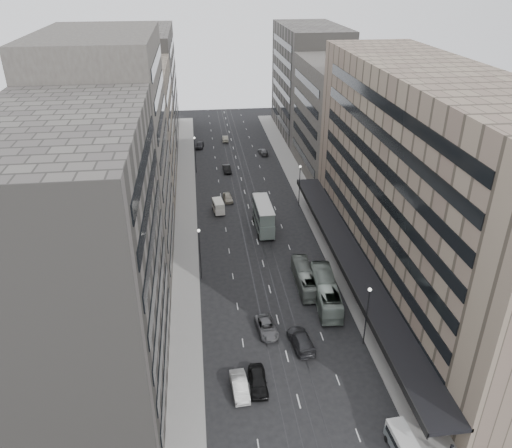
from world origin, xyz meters
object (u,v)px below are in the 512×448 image
panel_van (218,206)px  sedan_0 (258,381)px  sedan_2 (267,327)px  bus_near (326,291)px  sedan_1 (240,386)px  bus_far (305,278)px  double_decker (263,216)px  vw_microbus (403,443)px

panel_van → sedan_0: panel_van is taller
sedan_0 → sedan_2: (2.28, 9.13, -0.14)m
bus_near → sedan_1: bus_near is taller
bus_near → bus_far: bearing=-57.5°
sedan_0 → double_decker: bearing=82.4°
sedan_0 → panel_van: bearing=93.5°
bus_far → sedan_1: bus_far is taller
sedan_1 → sedan_0: bearing=8.7°
sedan_1 → double_decker: bearing=74.3°
bus_near → double_decker: double_decker is taller
double_decker → vw_microbus: (6.93, -46.52, -1.45)m
sedan_0 → sedan_2: size_ratio=0.98×
bus_near → sedan_2: bus_near is taller
bus_far → panel_van: bearing=-65.8°
sedan_1 → bus_near: bearing=44.4°
double_decker → sedan_1: (-7.69, -36.95, -1.97)m
sedan_1 → vw_microbus: bearing=-37.2°
sedan_0 → sedan_1: size_ratio=1.04×
panel_van → sedan_2: bearing=-90.4°
sedan_2 → vw_microbus: bearing=-67.8°
bus_near → sedan_1: size_ratio=2.51×
sedan_2 → panel_van: bearing=90.6°
panel_van → bus_near: bearing=-73.2°
bus_far → sedan_2: size_ratio=1.97×
bus_far → sedan_2: 11.73m
bus_near → sedan_2: 10.56m
double_decker → panel_van: double_decker is taller
bus_far → panel_van: (-10.99, 25.73, -0.04)m
double_decker → sedan_0: bearing=-99.6°
panel_van → sedan_1: panel_van is taller
bus_near → sedan_2: (-9.00, -5.44, -0.97)m
double_decker → sedan_0: double_decker is taller
bus_far → sedan_1: (-11.24, -19.06, -0.60)m
double_decker → sedan_2: double_decker is taller
bus_near → sedan_2: bearing=36.1°
sedan_1 → sedan_2: 10.53m
double_decker → bus_near: bearing=-76.3°
sedan_2 → bus_far: bearing=47.9°
bus_near → vw_microbus: (1.28, -24.61, -0.36)m
double_decker → bus_far: bearing=-79.6°
sedan_0 → sedan_1: sedan_0 is taller
sedan_2 → sedan_1: bearing=-120.3°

